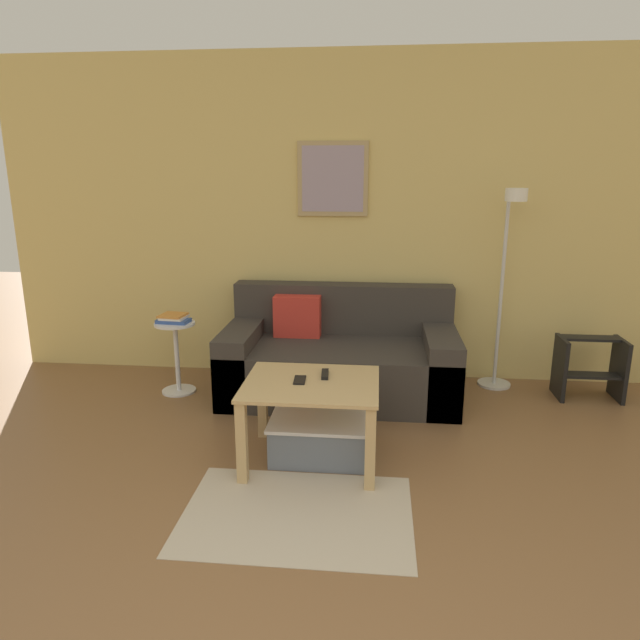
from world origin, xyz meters
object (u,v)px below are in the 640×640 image
floor_lamp (506,276)px  remote_control (325,374)px  couch (339,359)px  coffee_table (311,399)px  book_stack (173,318)px  side_table (177,351)px  storage_bin (320,439)px  cell_phone (300,380)px  step_stool (590,366)px

floor_lamp → remote_control: 1.74m
couch → coffee_table: size_ratio=2.24×
couch → book_stack: bearing=-175.6°
side_table → remote_control: size_ratio=3.69×
storage_bin → remote_control: bearing=73.7°
cell_phone → book_stack: bearing=135.2°
coffee_table → remote_control: 0.17m
storage_bin → floor_lamp: size_ratio=0.38×
remote_control → cell_phone: 0.17m
cell_phone → step_stool: cell_phone is taller
step_stool → book_stack: bearing=-176.6°
book_stack → storage_bin: bearing=-38.5°
couch → cell_phone: 1.10m
couch → step_stool: size_ratio=3.74×
coffee_table → floor_lamp: 1.89m
book_stack → cell_phone: 1.46m
storage_bin → floor_lamp: floor_lamp is taller
side_table → remote_control: (1.22, -0.86, 0.17)m
couch → storage_bin: size_ratio=2.94×
side_table → step_stool: bearing=3.7°
book_stack → remote_control: book_stack is taller
coffee_table → book_stack: (-1.16, 0.99, 0.19)m
remote_control → cell_phone: (-0.14, -0.09, -0.01)m
storage_bin → side_table: bearing=141.6°
couch → book_stack: couch is taller
step_stool → cell_phone: bearing=-150.2°
book_stack → remote_control: bearing=-35.5°
side_table → step_stool: side_table is taller
couch → side_table: 1.24m
storage_bin → coffee_table: bearing=-148.2°
coffee_table → storage_bin: size_ratio=1.31×
book_stack → cell_phone: book_stack is taller
coffee_table → floor_lamp: size_ratio=0.50×
cell_phone → storage_bin: bearing=3.6°
side_table → floor_lamp: bearing=6.7°
couch → book_stack: (-1.25, -0.10, 0.31)m
remote_control → cell_phone: size_ratio=1.07×
couch → cell_phone: couch is taller
storage_bin → side_table: 1.54m
storage_bin → couch: bearing=87.6°
coffee_table → step_stool: coffee_table is taller
floor_lamp → remote_control: floor_lamp is taller
couch → step_stool: couch is taller
coffee_table → couch: bearing=85.3°
cell_phone → remote_control: bearing=31.4°
storage_bin → step_stool: size_ratio=1.27×
side_table → book_stack: 0.25m
storage_bin → side_table: side_table is taller
cell_phone → floor_lamp: bearing=39.0°
remote_control → storage_bin: bearing=-110.2°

